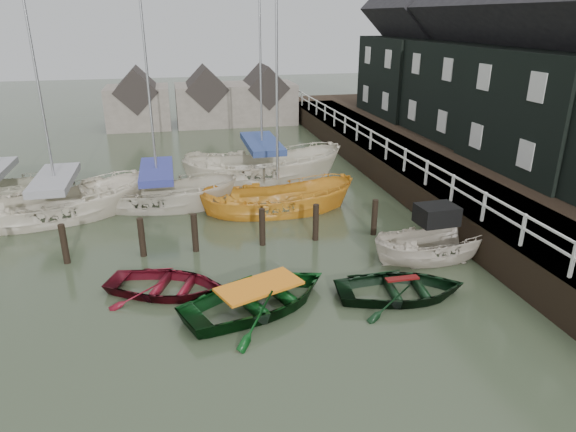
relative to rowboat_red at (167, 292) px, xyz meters
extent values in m
plane|color=#2A3421|center=(2.22, -0.24, 0.00)|extent=(120.00, 120.00, 0.00)
cube|color=black|center=(11.72, 9.76, 1.40)|extent=(3.00, 32.00, 0.20)
cube|color=silver|center=(10.22, 9.76, 2.45)|extent=(0.06, 32.00, 0.06)
cube|color=silver|center=(10.22, 9.76, 2.05)|extent=(0.06, 32.00, 0.06)
cube|color=black|center=(17.22, 9.76, 0.00)|extent=(14.00, 38.00, 1.50)
cube|color=black|center=(17.22, 4.76, 4.00)|extent=(6.40, 7.00, 5.00)
cube|color=black|center=(17.22, 11.76, 4.00)|extent=(6.00, 7.00, 5.00)
cube|color=black|center=(17.22, 11.76, 8.25)|extent=(6.11, 7.14, 6.11)
cube|color=black|center=(17.22, 18.76, 4.00)|extent=(6.40, 7.00, 5.00)
cube|color=black|center=(17.22, 18.76, 8.25)|extent=(6.52, 7.14, 6.52)
cylinder|color=black|center=(-3.28, 2.76, 0.50)|extent=(0.22, 0.22, 1.80)
cylinder|color=black|center=(-0.78, 2.76, 0.50)|extent=(0.22, 0.22, 1.80)
cylinder|color=black|center=(1.02, 2.76, 0.50)|extent=(0.22, 0.22, 1.80)
cylinder|color=black|center=(3.42, 2.76, 0.50)|extent=(0.22, 0.22, 1.80)
cylinder|color=black|center=(5.42, 2.76, 0.50)|extent=(0.22, 0.22, 1.80)
cylinder|color=black|center=(7.72, 2.76, 0.50)|extent=(0.22, 0.22, 1.80)
cube|color=#665B51|center=(-1.78, 25.76, 1.50)|extent=(4.50, 4.00, 3.00)
cube|color=#282321|center=(-1.78, 25.76, 2.80)|extent=(3.18, 4.08, 3.18)
cube|color=#665B51|center=(3.22, 25.76, 1.50)|extent=(4.50, 4.00, 3.00)
cube|color=#282321|center=(3.22, 25.76, 2.80)|extent=(3.18, 4.08, 3.18)
cube|color=#665B51|center=(7.72, 25.76, 1.50)|extent=(4.50, 4.00, 3.00)
cube|color=#282321|center=(7.72, 25.76, 2.80)|extent=(3.18, 4.08, 3.18)
imported|color=#590C17|center=(0.00, 0.00, 0.00)|extent=(4.36, 3.78, 0.76)
imported|color=black|center=(2.58, -1.49, 0.00)|extent=(5.44, 4.71, 0.94)
imported|color=black|center=(6.77, -1.80, 0.00)|extent=(4.19, 3.23, 0.80)
imported|color=beige|center=(9.02, 0.34, 0.00)|extent=(4.71, 1.99, 1.79)
cube|color=black|center=(9.02, 0.54, 1.54)|extent=(1.35, 1.07, 0.65)
imported|color=silver|center=(-4.25, 7.28, 0.00)|extent=(7.65, 4.48, 2.78)
cylinder|color=#B2B2B7|center=(-4.25, 7.28, 6.01)|extent=(0.10, 0.10, 8.96)
cube|color=gray|center=(-4.25, 7.28, 1.65)|extent=(4.19, 2.42, 0.30)
imported|color=beige|center=(-0.26, 7.81, 0.00)|extent=(7.27, 3.98, 2.66)
cylinder|color=#B2B2B7|center=(-0.26, 7.81, 5.94)|extent=(0.10, 0.10, 8.95)
cube|color=navy|center=(-0.26, 7.81, 1.58)|extent=(3.99, 2.14, 0.30)
imported|color=orange|center=(4.68, 6.11, 0.00)|extent=(6.64, 2.72, 2.53)
cylinder|color=#B2B2B7|center=(4.68, 6.11, 5.77)|extent=(0.10, 0.10, 8.77)
imported|color=beige|center=(4.88, 10.88, 0.00)|extent=(8.28, 3.72, 3.11)
cylinder|color=#B2B2B7|center=(4.88, 10.88, 5.95)|extent=(0.10, 0.10, 8.49)
cube|color=navy|center=(4.88, 10.88, 1.83)|extent=(4.55, 1.99, 0.30)
imported|color=beige|center=(-7.32, 10.09, 0.00)|extent=(6.67, 4.02, 2.42)
camera|label=1|loc=(0.55, -14.07, 7.77)|focal=32.00mm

